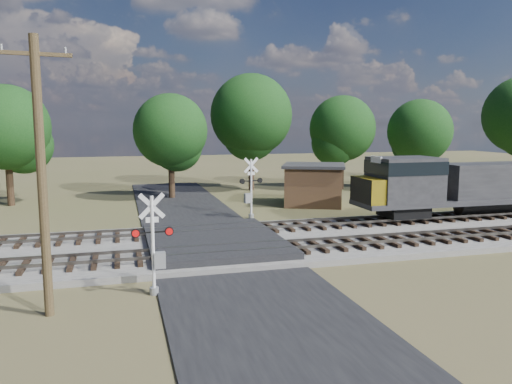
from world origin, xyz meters
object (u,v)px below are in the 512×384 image
object	(u,v)px
crossing_signal_near	(155,253)
utility_pole	(41,171)
crossing_signal_far	(250,193)
equipment_shed	(314,184)

from	to	relation	value
crossing_signal_near	utility_pole	size ratio (longest dim) A/B	0.42
crossing_signal_near	crossing_signal_far	distance (m)	16.18
utility_pole	crossing_signal_far	bearing A→B (deg)	46.17
crossing_signal_far	crossing_signal_near	bearing A→B (deg)	52.46
utility_pole	equipment_shed	world-z (taller)	utility_pole
crossing_signal_far	equipment_shed	xyz separation A→B (m)	(6.61, 4.48, -0.10)
crossing_signal_far	equipment_shed	bearing A→B (deg)	-155.55
crossing_signal_far	equipment_shed	distance (m)	7.98
crossing_signal_far	utility_pole	bearing A→B (deg)	44.19
crossing_signal_near	equipment_shed	world-z (taller)	crossing_signal_near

